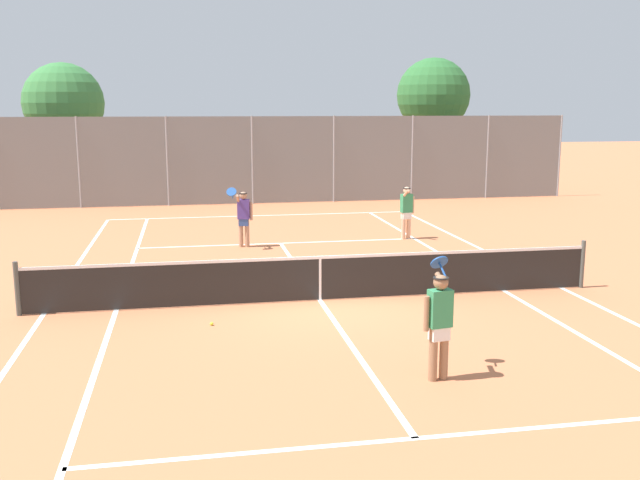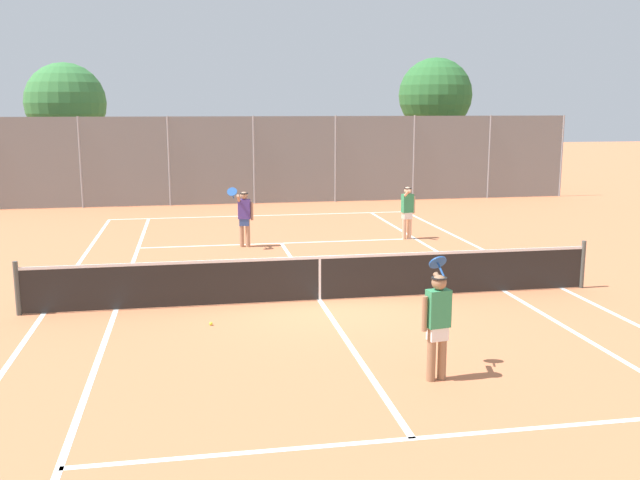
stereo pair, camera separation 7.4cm
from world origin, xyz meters
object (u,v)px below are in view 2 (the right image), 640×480
(player_near_side, at_px, (437,320))
(player_far_left, at_px, (244,215))
(player_far_right, at_px, (407,209))
(tree_behind_right, at_px, (436,98))
(tennis_net, at_px, (320,277))
(loose_tennis_ball_2, at_px, (211,324))
(tree_behind_left, at_px, (65,106))

(player_near_side, height_order, player_far_left, same)
(player_far_right, distance_m, tree_behind_right, 13.71)
(player_far_right, bearing_deg, tennis_net, -121.06)
(tennis_net, bearing_deg, loose_tennis_ball_2, -149.89)
(player_far_left, xyz_separation_m, tree_behind_left, (-6.80, 12.91, 3.09))
(tennis_net, height_order, player_far_right, player_far_right)
(player_far_right, xyz_separation_m, tree_behind_left, (-11.78, 12.53, 3.10))
(player_near_side, bearing_deg, player_far_right, 75.06)
(player_near_side, relative_size, player_far_left, 1.00)
(tennis_net, bearing_deg, tree_behind_right, 64.28)
(player_far_right, xyz_separation_m, tree_behind_right, (5.12, 12.23, 3.47))
(player_far_left, height_order, tree_behind_left, tree_behind_left)
(tree_behind_left, height_order, tree_behind_right, tree_behind_right)
(player_far_left, distance_m, loose_tennis_ball_2, 7.53)
(tennis_net, bearing_deg, player_near_side, -78.67)
(player_far_left, xyz_separation_m, tree_behind_right, (10.10, 12.61, 3.46))
(player_far_left, bearing_deg, loose_tennis_ball_2, -99.13)
(tennis_net, height_order, tree_behind_left, tree_behind_left)
(tennis_net, xyz_separation_m, tree_behind_left, (-7.91, 18.95, 3.51))
(tennis_net, height_order, loose_tennis_ball_2, tennis_net)
(tree_behind_left, bearing_deg, tennis_net, -67.35)
(player_near_side, distance_m, tree_behind_right, 24.86)
(player_near_side, relative_size, tree_behind_right, 0.28)
(tennis_net, height_order, tree_behind_right, tree_behind_right)
(loose_tennis_ball_2, height_order, tree_behind_right, tree_behind_right)
(player_near_side, distance_m, player_far_left, 10.85)
(loose_tennis_ball_2, bearing_deg, tennis_net, 30.11)
(player_far_left, distance_m, tree_behind_left, 14.91)
(tennis_net, relative_size, player_near_side, 6.76)
(loose_tennis_ball_2, bearing_deg, tree_behind_left, 105.48)
(loose_tennis_ball_2, relative_size, tree_behind_right, 0.01)
(player_far_left, bearing_deg, tree_behind_right, 51.31)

